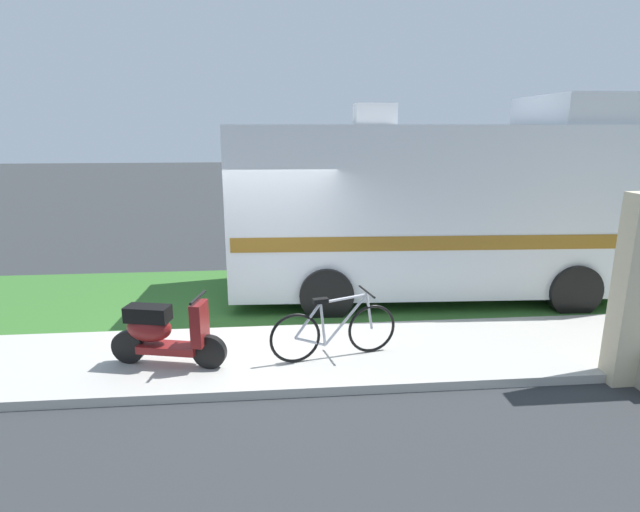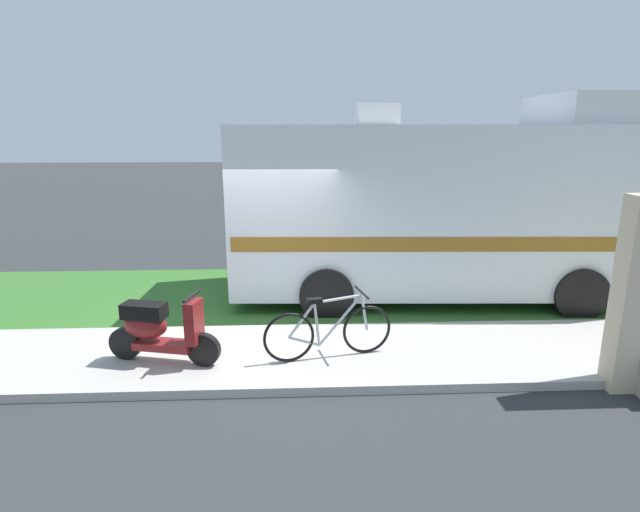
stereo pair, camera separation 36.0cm
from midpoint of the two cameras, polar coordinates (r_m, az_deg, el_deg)
name	(u,v)px [view 2 (the right image)]	position (r m, az deg, el deg)	size (l,w,h in m)	color
ground_plane	(260,327)	(8.25, -5.51, -8.03)	(80.00, 80.00, 0.00)	#2D3033
sidewalk	(254,357)	(7.13, -5.98, -11.25)	(24.00, 2.00, 0.12)	#ADAAA3
grass_strip	(266,295)	(9.64, -5.10, -4.41)	(24.00, 3.40, 0.08)	#336628
motorhome_rv	(441,206)	(9.47, 14.53, 5.50)	(7.29, 2.75, 3.67)	silver
scooter	(159,329)	(6.91, -16.33, -7.93)	(1.53, 0.62, 0.97)	black
bicycle	(329,331)	(6.79, 2.52, -8.43)	(1.73, 0.56, 0.90)	black
pickup_truck_near	(403,208)	(14.07, 10.08, 5.37)	(5.74, 2.30, 1.86)	#1E478C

